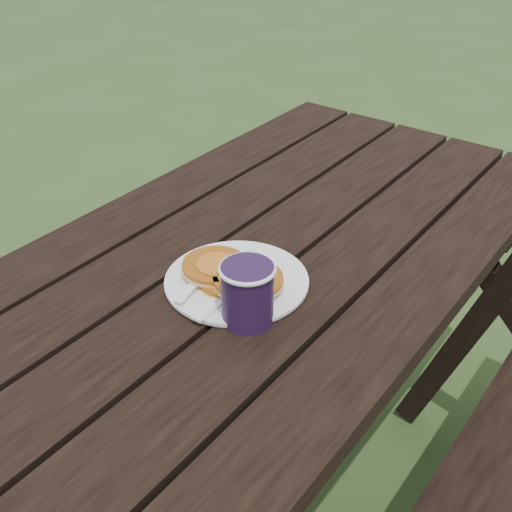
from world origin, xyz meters
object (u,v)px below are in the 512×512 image
Objects in this scene: picnic_table at (215,432)px; plate at (237,282)px; pancake_stack at (232,275)px; coffee_cup at (247,290)px.

picnic_table is 0.39m from plate.
coffee_cup is at bearing -36.62° from pancake_stack.
plate is 1.29× the size of pancake_stack.
pancake_stack is at bearing -101.30° from plate.
coffee_cup is at bearing -41.61° from plate.
pancake_stack is (0.04, 0.03, 0.41)m from picnic_table.
coffee_cup is at bearing -16.29° from picnic_table.
picnic_table is at bearing -145.40° from pancake_stack.
plate reaches higher than picnic_table.
plate is 0.02m from pancake_stack.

